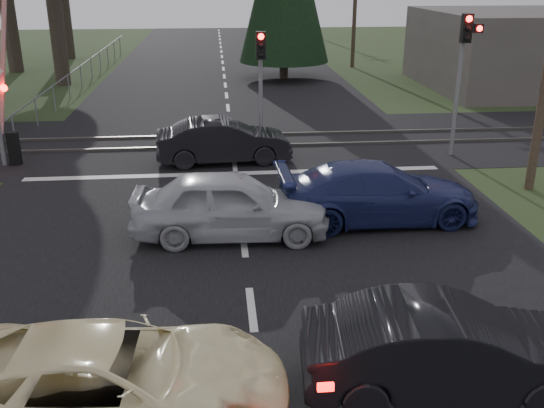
{
  "coord_description": "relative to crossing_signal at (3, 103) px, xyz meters",
  "views": [
    {
      "loc": [
        -0.53,
        -9.94,
        5.98
      ],
      "look_at": [
        0.58,
        2.11,
        1.3
      ],
      "focal_mm": 40.0,
      "sensor_mm": 36.0,
      "label": 1
    }
  ],
  "objects": [
    {
      "name": "ground",
      "position": [
        7.27,
        -9.79,
        -2.06
      ],
      "size": [
        120.0,
        120.0,
        0.0
      ],
      "primitive_type": "plane",
      "color": "#293B1A",
      "rests_on": "ground"
    },
    {
      "name": "road",
      "position": [
        7.27,
        0.21,
        -2.05
      ],
      "size": [
        14.0,
        100.0,
        0.01
      ],
      "primitive_type": "cube",
      "color": "black",
      "rests_on": "ground"
    },
    {
      "name": "rail_corridor",
      "position": [
        7.27,
        2.21,
        -2.05
      ],
      "size": [
        120.0,
        8.0,
        0.01
      ],
      "primitive_type": "cube",
      "color": "black",
      "rests_on": "ground"
    },
    {
      "name": "stop_line",
      "position": [
        7.27,
        -1.59,
        -2.05
      ],
      "size": [
        13.0,
        0.35,
        0.0
      ],
      "primitive_type": "cube",
      "color": "silver",
      "rests_on": "ground"
    },
    {
      "name": "rail_near",
      "position": [
        7.27,
        1.41,
        -2.01
      ],
      "size": [
        120.0,
        0.12,
        0.1
      ],
      "primitive_type": "cube",
      "color": "#59544C",
      "rests_on": "ground"
    },
    {
      "name": "rail_far",
      "position": [
        7.27,
        3.01,
        -2.01
      ],
      "size": [
        120.0,
        0.12,
        0.1
      ],
      "primitive_type": "cube",
      "color": "#59544C",
      "rests_on": "ground"
    },
    {
      "name": "crossing_signal",
      "position": [
        0.0,
        0.0,
        0.0
      ],
      "size": [
        1.62,
        0.38,
        6.96
      ],
      "color": "slate",
      "rests_on": "ground"
    },
    {
      "name": "traffic_signal_right",
      "position": [
        14.82,
        -0.31,
        1.26
      ],
      "size": [
        0.68,
        0.48,
        4.7
      ],
      "color": "slate",
      "rests_on": "ground"
    },
    {
      "name": "traffic_signal_center",
      "position": [
        8.27,
        0.89,
        0.75
      ],
      "size": [
        0.32,
        0.48,
        4.1
      ],
      "color": "slate",
      "rests_on": "ground"
    },
    {
      "name": "fence_left",
      "position": [
        -0.53,
        12.71,
        -2.06
      ],
      "size": [
        0.1,
        36.0,
        1.2
      ],
      "primitive_type": null,
      "color": "slate",
      "rests_on": "ground"
    },
    {
      "name": "cream_coupe",
      "position": [
        5.15,
        -12.66,
        -1.37
      ],
      "size": [
        5.07,
        2.5,
        1.38
      ],
      "primitive_type": "imported",
      "rotation": [
        0.0,
        0.0,
        1.53
      ],
      "color": "#FFF0B6",
      "rests_on": "ground"
    },
    {
      "name": "dark_hatchback",
      "position": [
        10.04,
        -12.41,
        -1.34
      ],
      "size": [
        4.44,
        1.85,
        1.43
      ],
      "primitive_type": "imported",
      "rotation": [
        0.0,
        0.0,
        1.49
      ],
      "color": "black",
      "rests_on": "ground"
    },
    {
      "name": "silver_car",
      "position": [
        7.01,
        -6.35,
        -1.26
      ],
      "size": [
        4.76,
        2.09,
        1.59
      ],
      "primitive_type": "imported",
      "rotation": [
        0.0,
        0.0,
        1.53
      ],
      "color": "#A7AAAF",
      "rests_on": "ground"
    },
    {
      "name": "blue_sedan",
      "position": [
        10.71,
        -5.71,
        -1.31
      ],
      "size": [
        5.18,
        2.23,
        1.49
      ],
      "primitive_type": "imported",
      "rotation": [
        0.0,
        0.0,
        1.6
      ],
      "color": "navy",
      "rests_on": "ground"
    },
    {
      "name": "dark_car_far",
      "position": [
        6.94,
        -0.33,
        -1.34
      ],
      "size": [
        4.48,
        1.86,
        1.44
      ],
      "primitive_type": "imported",
      "rotation": [
        0.0,
        0.0,
        1.65
      ],
      "color": "black",
      "rests_on": "ground"
    }
  ]
}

